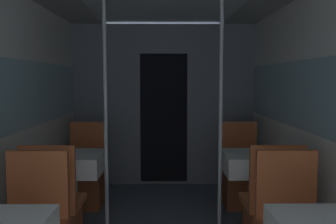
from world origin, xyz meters
TOP-DOWN VIEW (x-y plane):
  - wall_left at (-1.25, 1.82)m, footprint 0.05×6.44m
  - wall_right at (1.25, 1.82)m, footprint 0.05×6.44m
  - bulkhead_far at (0.00, 3.97)m, footprint 2.46×0.09m
  - dining_table_left_1 at (-0.88, 2.44)m, footprint 0.58×0.58m
  - chair_left_near_1 at (-0.88, 1.83)m, footprint 0.43×0.43m
  - chair_left_far_1 at (-0.88, 3.05)m, footprint 0.43×0.43m
  - support_pole_left_1 at (-0.55, 2.44)m, footprint 0.04×0.04m
  - dining_table_right_1 at (0.88, 2.44)m, footprint 0.58×0.58m
  - chair_right_near_1 at (0.88, 1.83)m, footprint 0.43×0.43m
  - chair_right_far_1 at (0.88, 3.05)m, footprint 0.43×0.43m
  - support_pole_right_1 at (0.55, 2.44)m, footprint 0.04×0.04m

SIDE VIEW (x-z plane):
  - chair_left_near_1 at x=-0.88m, z-range -0.18..0.77m
  - chair_left_far_1 at x=-0.88m, z-range -0.18..0.77m
  - chair_right_near_1 at x=0.88m, z-range -0.18..0.77m
  - chair_right_far_1 at x=0.88m, z-range -0.18..0.77m
  - dining_table_left_1 at x=-0.88m, z-range 0.25..0.98m
  - dining_table_right_1 at x=0.88m, z-range 0.25..0.98m
  - bulkhead_far at x=0.00m, z-range -0.01..2.18m
  - support_pole_left_1 at x=-0.55m, z-range 0.00..2.19m
  - support_pole_right_1 at x=0.55m, z-range 0.00..2.19m
  - wall_left at x=-1.25m, z-range 0.03..2.22m
  - wall_right at x=1.25m, z-range 0.03..2.22m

